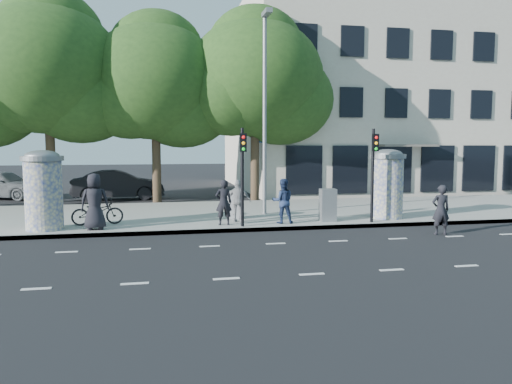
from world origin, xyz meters
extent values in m
plane|color=black|center=(0.00, 0.00, 0.00)|extent=(120.00, 120.00, 0.00)
cube|color=gray|center=(0.00, 7.50, 0.07)|extent=(40.00, 8.00, 0.15)
cube|color=slate|center=(0.00, 3.55, 0.07)|extent=(40.00, 0.10, 0.16)
cube|color=silver|center=(0.00, -2.20, 0.00)|extent=(32.00, 0.12, 0.01)
cube|color=silver|center=(0.00, 1.40, 0.00)|extent=(32.00, 0.12, 0.01)
cylinder|color=beige|center=(-7.20, 4.50, 1.30)|extent=(1.20, 1.20, 2.30)
cylinder|color=slate|center=(-7.20, 4.50, 2.53)|extent=(1.36, 1.36, 0.16)
ellipsoid|color=slate|center=(-7.20, 4.50, 2.61)|extent=(1.10, 1.10, 0.38)
cylinder|color=beige|center=(5.20, 4.70, 1.30)|extent=(1.20, 1.20, 2.30)
cylinder|color=slate|center=(5.20, 4.70, 2.53)|extent=(1.36, 1.36, 0.16)
ellipsoid|color=slate|center=(5.20, 4.70, 2.61)|extent=(1.10, 1.10, 0.38)
cylinder|color=black|center=(-0.60, 3.85, 1.85)|extent=(0.11, 0.11, 3.40)
cube|color=black|center=(-0.60, 3.67, 3.05)|extent=(0.22, 0.14, 0.62)
cylinder|color=black|center=(4.20, 3.85, 1.85)|extent=(0.11, 0.11, 3.40)
cube|color=black|center=(4.20, 3.67, 3.05)|extent=(0.22, 0.14, 0.62)
cylinder|color=slate|center=(0.80, 6.70, 4.15)|extent=(0.16, 0.16, 8.00)
cube|color=slate|center=(0.80, 6.30, 8.05)|extent=(0.25, 0.90, 0.18)
cylinder|color=#38281C|center=(-8.50, 12.50, 2.36)|extent=(0.44, 0.44, 4.73)
ellipsoid|color=#214017|center=(-8.50, 12.50, 6.51)|extent=(7.20, 7.20, 6.12)
cylinder|color=#38281C|center=(-3.50, 12.70, 2.21)|extent=(0.44, 0.44, 4.41)
ellipsoid|color=#214017|center=(-3.50, 12.70, 6.08)|extent=(6.80, 6.80, 5.78)
cylinder|color=#38281C|center=(1.50, 12.30, 2.29)|extent=(0.44, 0.44, 4.59)
ellipsoid|color=#214017|center=(1.50, 12.30, 6.32)|extent=(7.00, 7.00, 5.95)
cube|color=#BBAF9D|center=(12.00, 20.00, 6.00)|extent=(20.00, 15.00, 12.00)
cube|color=black|center=(12.00, 12.45, 1.60)|extent=(18.00, 0.10, 2.60)
cube|color=#59544C|center=(10.00, 12.10, 2.90)|extent=(3.20, 0.90, 0.12)
cube|color=#194C8C|center=(2.50, 12.45, 3.20)|extent=(1.60, 0.06, 0.30)
imported|color=black|center=(-5.53, 4.13, 1.10)|extent=(0.93, 0.61, 1.89)
imported|color=black|center=(-1.20, 4.26, 0.95)|extent=(0.59, 0.39, 1.61)
imported|color=navy|center=(0.94, 4.22, 0.96)|extent=(0.84, 0.69, 1.61)
imported|color=#949497|center=(-0.58, 4.87, 0.93)|extent=(1.02, 0.75, 1.55)
imported|color=black|center=(5.73, 1.82, 0.83)|extent=(0.64, 0.46, 1.66)
imported|color=black|center=(-5.58, 5.16, 0.61)|extent=(0.84, 1.83, 0.93)
cube|color=gray|center=(-0.61, 5.69, 0.68)|extent=(0.61, 0.54, 1.06)
cube|color=gray|center=(2.69, 4.36, 0.75)|extent=(0.59, 0.43, 1.20)
imported|color=slate|center=(-11.81, 16.12, 0.80)|extent=(3.37, 5.09, 1.61)
imported|color=black|center=(-5.55, 14.55, 0.79)|extent=(1.96, 4.88, 1.58)
camera|label=1|loc=(-3.48, -13.05, 3.04)|focal=35.00mm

